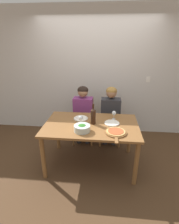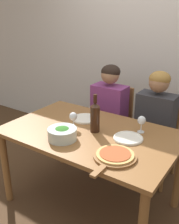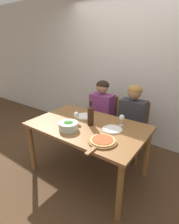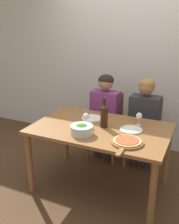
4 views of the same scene
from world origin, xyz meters
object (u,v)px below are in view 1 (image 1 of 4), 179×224
(chair_right, at_px, (110,120))
(broccoli_bowl, at_px, (82,128))
(wine_glass_left, at_px, (81,119))
(person_woman, at_px, (83,110))
(wine_glass_right, at_px, (114,113))
(wine_bottle, at_px, (93,116))
(pizza_on_board, at_px, (116,132))
(chair_left, at_px, (84,119))
(dinner_plate_left, at_px, (81,118))
(dinner_plate_right, at_px, (112,123))
(person_man, at_px, (111,111))

(chair_right, distance_m, broccoli_bowl, 1.19)
(broccoli_bowl, xyz_separation_m, wine_glass_left, (-0.05, 0.22, 0.05))
(person_woman, relative_size, wine_glass_left, 8.00)
(chair_right, bearing_deg, wine_glass_right, -85.49)
(wine_bottle, distance_m, pizza_on_board, 0.47)
(person_woman, bearing_deg, chair_left, 90.00)
(wine_glass_right, bearing_deg, dinner_plate_left, -175.59)
(dinner_plate_right, bearing_deg, chair_right, 90.92)
(person_man, xyz_separation_m, broccoli_bowl, (-0.43, -0.95, 0.10))
(person_man, relative_size, pizza_on_board, 2.65)
(person_man, xyz_separation_m, wine_glass_right, (0.05, -0.47, 0.15))
(dinner_plate_left, relative_size, wine_glass_left, 1.63)
(wine_bottle, relative_size, wine_glass_right, 2.24)
(chair_right, distance_m, dinner_plate_left, 0.86)
(person_woman, height_order, wine_glass_right, person_woman)
(chair_right, bearing_deg, chair_left, 180.00)
(pizza_on_board, bearing_deg, person_woman, 122.39)
(chair_right, xyz_separation_m, broccoli_bowl, (-0.43, -1.06, 0.33))
(pizza_on_board, bearing_deg, wine_bottle, 141.17)
(wine_glass_left, bearing_deg, wine_bottle, 14.80)
(wine_glass_left, bearing_deg, person_man, 56.20)
(broccoli_bowl, relative_size, wine_glass_right, 1.59)
(wine_bottle, bearing_deg, dinner_plate_left, 143.37)
(person_man, height_order, wine_bottle, person_man)
(dinner_plate_left, bearing_deg, person_woman, 93.65)
(dinner_plate_right, height_order, wine_glass_left, wine_glass_left)
(broccoli_bowl, bearing_deg, chair_right, 67.81)
(chair_right, relative_size, wine_bottle, 2.74)
(person_man, height_order, wine_glass_left, person_man)
(broccoli_bowl, bearing_deg, person_woman, 96.93)
(pizza_on_board, relative_size, wine_glass_right, 3.02)
(chair_right, xyz_separation_m, person_woman, (-0.55, -0.11, 0.23))
(person_man, relative_size, wine_bottle, 3.58)
(dinner_plate_left, bearing_deg, pizza_on_board, -38.00)
(person_woman, relative_size, dinner_plate_right, 4.92)
(chair_right, distance_m, person_man, 0.26)
(chair_right, relative_size, broccoli_bowl, 3.85)
(chair_left, distance_m, chair_right, 0.55)
(chair_right, xyz_separation_m, person_man, (0.00, -0.11, 0.23))
(broccoli_bowl, distance_m, dinner_plate_left, 0.45)
(wine_bottle, bearing_deg, pizza_on_board, -38.83)
(person_woman, height_order, broccoli_bowl, person_woman)
(person_woman, relative_size, broccoli_bowl, 5.02)
(wine_bottle, height_order, dinner_plate_right, wine_bottle)
(chair_right, bearing_deg, person_woman, -168.30)
(dinner_plate_left, xyz_separation_m, dinner_plate_right, (0.53, -0.13, 0.00))
(wine_glass_left, bearing_deg, chair_left, 94.12)
(person_woman, height_order, dinner_plate_left, person_woman)
(chair_right, xyz_separation_m, dinner_plate_left, (-0.52, -0.62, 0.29))
(person_man, relative_size, wine_glass_right, 8.00)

